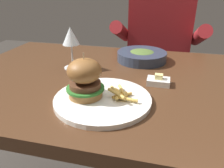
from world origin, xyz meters
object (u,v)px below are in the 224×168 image
Objects in this scene: butter_dish at (158,81)px; diner_person at (157,65)px; wine_glass at (71,38)px; burger_sandwich at (85,78)px; main_plate at (103,99)px; soup_bowl at (142,56)px.

butter_dish is 0.06× the size of diner_person.
diner_person is at bearing 63.13° from wine_glass.
burger_sandwich reaches higher than butter_dish.
burger_sandwich is 0.28m from wine_glass.
diner_person is at bearing 81.90° from main_plate.
wine_glass is 0.74m from diner_person.
wine_glass is 0.31m from soup_bowl.
butter_dish is 0.24m from soup_bowl.
soup_bowl is (0.06, 0.39, 0.02)m from main_plate.
butter_dish is at bearing -87.60° from diner_person.
burger_sandwich is 1.71× the size of butter_dish.
burger_sandwich is (-0.05, -0.00, 0.06)m from main_plate.
soup_bowl is (-0.08, 0.23, 0.01)m from butter_dish.
butter_dish reaches higher than main_plate.
diner_person is (0.31, 0.61, -0.30)m from wine_glass.
soup_bowl is 0.18× the size of diner_person.
butter_dish is at bearing -70.07° from soup_bowl.
burger_sandwich is 0.90m from diner_person.
burger_sandwich reaches higher than main_plate.
diner_person is (0.12, 0.84, -0.18)m from main_plate.
butter_dish is at bearing 46.63° from main_plate.
burger_sandwich is at bearing -59.21° from wine_glass.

